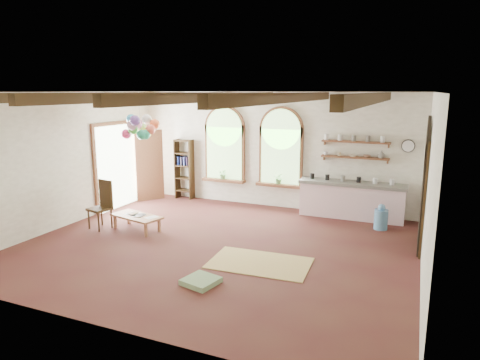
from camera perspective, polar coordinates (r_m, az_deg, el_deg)
The scene contains 27 objects.
floor at distance 9.20m, azimuth -3.06°, elevation -8.71°, with size 8.00×8.00×0.00m, color #4E2820.
ceiling_beams at distance 8.62m, azimuth -3.29°, elevation 10.97°, with size 6.20×6.80×0.18m, color #332110, non-canonical shape.
window_left at distance 12.42m, azimuth -2.08°, elevation 4.44°, with size 1.30×0.28×2.20m.
window_right at distance 11.81m, azimuth 5.45°, elevation 4.01°, with size 1.30×0.28×2.20m.
left_doorway at distance 12.46m, azimuth -15.98°, elevation 1.77°, with size 0.10×1.90×2.50m, color brown.
right_doorway at distance 9.49m, azimuth 23.21°, elevation -2.10°, with size 0.10×1.30×2.40m, color black.
kitchen_counter at distance 11.38m, azimuth 14.64°, elevation -2.55°, with size 2.68×0.62×0.94m.
wall_shelf_lower at distance 11.35m, azimuth 15.06°, elevation 2.92°, with size 1.70×0.24×0.04m, color brown.
wall_shelf_upper at distance 11.30m, azimuth 15.16°, elevation 4.92°, with size 1.70×0.24×0.04m, color brown.
wall_clock at distance 11.28m, azimuth 21.51°, elevation 4.25°, with size 0.32×0.32×0.04m, color black.
bookshelf at distance 13.04m, azimuth -7.44°, elevation 1.44°, with size 0.53×0.32×1.80m.
coffee_table at distance 10.37m, azimuth -13.63°, elevation -4.83°, with size 1.35×0.84×0.36m.
side_chair at distance 10.74m, azimuth -18.06°, elevation -4.41°, with size 0.54×0.54×1.15m.
floor_mat at distance 8.30m, azimuth 2.64°, elevation -10.99°, with size 1.89×1.17×0.02m, color tan.
floor_cushion at distance 7.51m, azimuth -5.24°, elevation -13.27°, with size 0.54×0.54×0.09m, color gray.
water_jug_a at distance 10.69m, azimuth 18.28°, elevation -4.88°, with size 0.32×0.32×0.62m.
water_jug_b at distance 11.35m, azimuth 19.59°, elevation -4.03°, with size 0.31×0.31×0.60m.
balloon_cluster at distance 10.96m, azimuth -13.17°, elevation 6.85°, with size 0.86×0.90×1.16m.
table_book at distance 10.56m, azimuth -14.36°, elevation -4.27°, with size 0.16×0.24×0.02m, color olive.
tablet at distance 10.30m, azimuth -13.22°, elevation -4.63°, with size 0.18×0.26×0.01m, color black.
potted_plant_left at distance 12.45m, azimuth -2.25°, elevation 0.81°, with size 0.27×0.23×0.30m, color #598C4C.
potted_plant_right at distance 11.84m, azimuth 5.22°, elevation 0.20°, with size 0.27×0.23×0.30m, color #598C4C.
shelf_cup_a at distance 11.46m, azimuth 11.36°, elevation 3.52°, with size 0.12×0.10×0.10m, color white.
shelf_cup_b at distance 11.40m, azimuth 13.08°, elevation 3.39°, with size 0.10×0.10×0.09m, color beige.
shelf_bowl_a at distance 11.35m, azimuth 14.82°, elevation 3.17°, with size 0.22×0.22×0.05m, color beige.
shelf_bowl_b at distance 11.31m, azimuth 16.58°, elevation 3.06°, with size 0.20×0.20×0.06m, color #8C664C.
shelf_vase at distance 11.27m, azimuth 18.36°, elevation 3.25°, with size 0.18×0.18×0.19m, color slate.
Camera 1 is at (3.79, -7.75, 3.22)m, focal length 32.00 mm.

